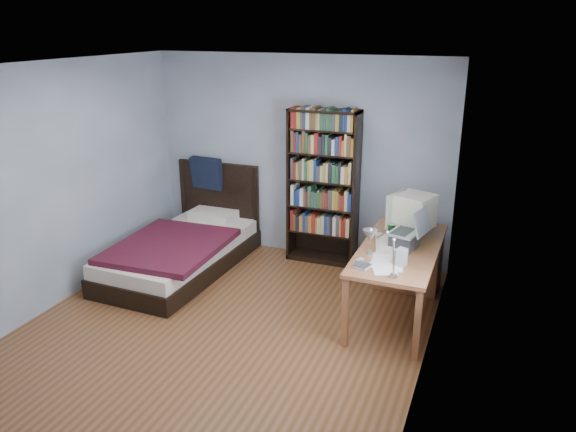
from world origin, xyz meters
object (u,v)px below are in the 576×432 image
(keyboard, at_px, (386,244))
(bookshelf, at_px, (323,187))
(crt_monitor, at_px, (412,211))
(laptop, at_px, (406,237))
(soda_can, at_px, (392,230))
(desk, at_px, (406,258))
(desk_lamp, at_px, (374,240))
(bed, at_px, (184,248))
(speaker, at_px, (401,257))

(keyboard, distance_m, bookshelf, 1.45)
(crt_monitor, distance_m, laptop, 0.44)
(soda_can, xyz_separation_m, bookshelf, (-1.00, 0.76, 0.15))
(crt_monitor, distance_m, soda_can, 0.29)
(crt_monitor, height_order, keyboard, crt_monitor)
(desk, height_order, desk_lamp, desk_lamp)
(desk, distance_m, soda_can, 0.45)
(laptop, height_order, keyboard, laptop)
(crt_monitor, distance_m, desk_lamp, 1.52)
(desk, relative_size, desk_lamp, 2.90)
(keyboard, height_order, bookshelf, bookshelf)
(bed, bearing_deg, laptop, -4.65)
(keyboard, xyz_separation_m, bookshelf, (-0.99, 1.03, 0.20))
(crt_monitor, xyz_separation_m, laptop, (0.02, -0.42, -0.13))
(laptop, height_order, bookshelf, bookshelf)
(laptop, bearing_deg, keyboard, -179.87)
(desk_lamp, distance_m, bookshelf, 2.40)
(crt_monitor, distance_m, bed, 2.77)
(desk, xyz_separation_m, bed, (-2.63, -0.26, -0.17))
(speaker, bearing_deg, soda_can, 126.08)
(crt_monitor, bearing_deg, desk, 119.40)
(desk_lamp, distance_m, speaker, 0.76)
(crt_monitor, xyz_separation_m, keyboard, (-0.18, -0.42, -0.23))
(laptop, height_order, desk_lamp, desk_lamp)
(desk, bearing_deg, speaker, -84.31)
(desk_lamp, bearing_deg, laptop, 85.27)
(laptop, height_order, bed, bed)
(crt_monitor, height_order, laptop, crt_monitor)
(desk_lamp, xyz_separation_m, speaker, (0.12, 0.64, -0.39))
(desk, height_order, speaker, speaker)
(speaker, bearing_deg, desk, 113.74)
(crt_monitor, bearing_deg, laptop, -87.09)
(desk_lamp, height_order, keyboard, desk_lamp)
(desk_lamp, relative_size, soda_can, 4.38)
(keyboard, height_order, soda_can, soda_can)
(desk, distance_m, laptop, 0.65)
(desk, relative_size, soda_can, 12.72)
(soda_can, bearing_deg, bookshelf, 142.60)
(keyboard, bearing_deg, laptop, -13.04)
(desk, height_order, crt_monitor, crt_monitor)
(speaker, height_order, bookshelf, bookshelf)
(desk, bearing_deg, bookshelf, 154.21)
(bookshelf, bearing_deg, keyboard, -46.07)
(crt_monitor, bearing_deg, desk_lamp, -92.60)
(speaker, relative_size, bookshelf, 0.09)
(keyboard, bearing_deg, desk_lamp, -97.42)
(desk, relative_size, bookshelf, 0.90)
(speaker, height_order, bed, bed)
(bookshelf, height_order, bed, bookshelf)
(desk, distance_m, bed, 2.65)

